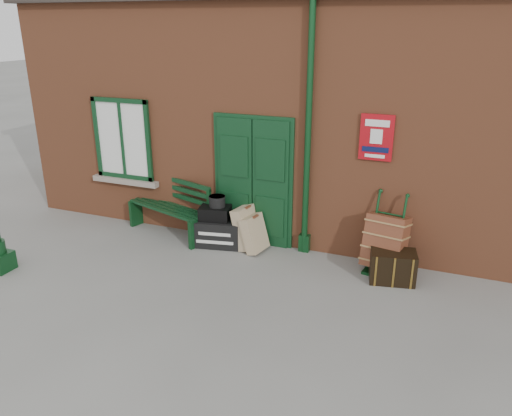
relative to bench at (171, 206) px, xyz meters
The scene contains 10 objects.
ground 2.35m from the bench, 35.51° to the right, with size 80.00×80.00×0.00m, color gray.
station_building 3.29m from the bench, 49.35° to the left, with size 10.30×4.30×4.36m.
bench is the anchor object (origin of this frame).
houdini_trunk 1.08m from the bench, ahead, with size 0.93×0.51×0.47m, color black.
strongbox 0.99m from the bench, 10.19° to the right, with size 0.51×0.37×0.23m, color black.
hatbox 1.05m from the bench, ahead, with size 0.28×0.28×0.19m, color black.
suitcase_back 1.55m from the bench, ahead, with size 0.21×0.51×0.72m, color tan.
suitcase_front 1.74m from the bench, ahead, with size 0.18×0.46×0.62m, color tan.
porter_trolley 3.87m from the bench, ahead, with size 0.70×0.74×1.23m.
dark_trunk 4.07m from the bench, ahead, with size 0.66×0.43×0.48m, color black.
Camera 1 is at (2.74, -6.06, 3.67)m, focal length 35.00 mm.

